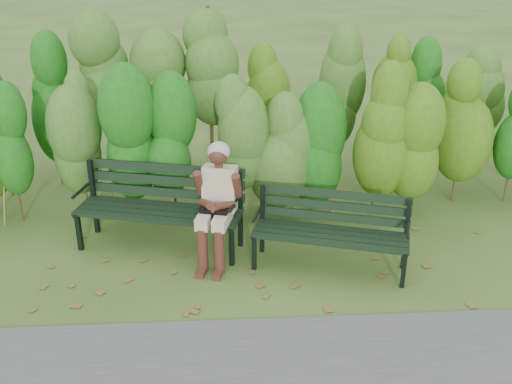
{
  "coord_description": "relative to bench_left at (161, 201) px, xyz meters",
  "views": [
    {
      "loc": [
        -0.36,
        -5.61,
        3.43
      ],
      "look_at": [
        0.0,
        0.35,
        0.75
      ],
      "focal_mm": 42.0,
      "sensor_mm": 36.0,
      "label": 1
    }
  ],
  "objects": [
    {
      "name": "seated_woman",
      "position": [
        0.64,
        -0.36,
        0.2
      ],
      "size": [
        0.55,
        0.81,
        1.33
      ],
      "color": "beige",
      "rests_on": "ground"
    },
    {
      "name": "hedge_band",
      "position": [
        1.06,
        1.25,
        0.71
      ],
      "size": [
        11.04,
        1.67,
        2.42
      ],
      "color": "#47381E",
      "rests_on": "ground"
    },
    {
      "name": "bench_right",
      "position": [
        1.86,
        -0.59,
        -0.07
      ],
      "size": [
        1.73,
        0.98,
        0.82
      ],
      "color": "black",
      "rests_on": "ground"
    },
    {
      "name": "ground",
      "position": [
        1.06,
        -0.61,
        -0.55
      ],
      "size": [
        80.0,
        80.0,
        0.0
      ],
      "primitive_type": "plane",
      "color": "#374E20"
    },
    {
      "name": "bench_left",
      "position": [
        0.0,
        0.0,
        0.0
      ],
      "size": [
        1.96,
        1.05,
        0.93
      ],
      "color": "black",
      "rests_on": "ground"
    },
    {
      "name": "leaf_litter",
      "position": [
        1.13,
        -0.72,
        -0.55
      ],
      "size": [
        5.91,
        2.25,
        0.01
      ],
      "color": "brown",
      "rests_on": "ground"
    }
  ]
}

